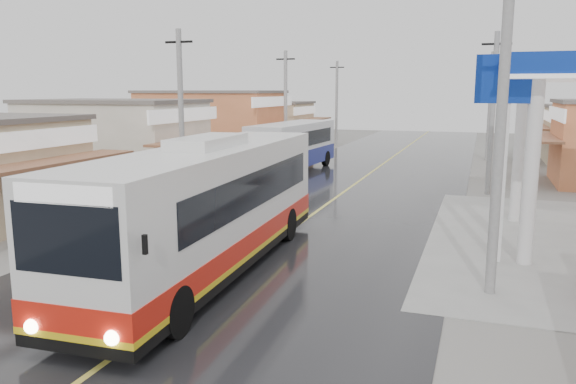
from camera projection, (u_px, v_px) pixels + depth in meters
name	position (u px, v px, depth m)	size (l,w,h in m)	color
ground	(241.00, 266.00, 16.73)	(120.00, 120.00, 0.00)	slate
road	(352.00, 186.00, 30.68)	(12.00, 90.00, 0.02)	black
centre_line	(352.00, 186.00, 30.68)	(0.15, 90.00, 0.01)	#D8CC4C
shopfronts_left	(172.00, 169.00, 37.65)	(11.00, 44.00, 5.20)	tan
utility_poles_left	(242.00, 178.00, 33.86)	(1.60, 50.00, 8.00)	gray
utility_poles_right	(487.00, 194.00, 28.43)	(1.60, 36.00, 8.00)	gray
coach_bus	(211.00, 207.00, 16.01)	(3.28, 12.58, 3.90)	silver
second_bus	(293.00, 146.00, 36.26)	(3.14, 9.54, 3.12)	silver
cyclist	(201.00, 216.00, 20.32)	(1.16, 2.02, 2.07)	black
tricycle_near	(144.00, 183.00, 26.41)	(1.80, 2.14, 1.56)	#26262D
tricycle_far	(205.00, 167.00, 30.99)	(1.78, 2.31, 1.76)	#26262D
tyre_stack	(151.00, 203.00, 24.90)	(0.95, 0.95, 0.49)	black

